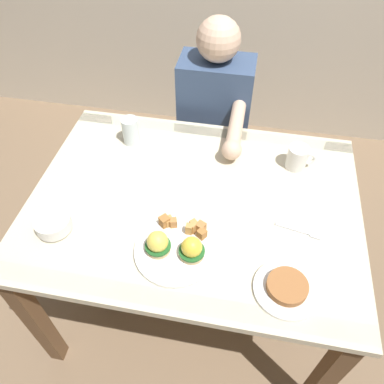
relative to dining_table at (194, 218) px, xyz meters
The scene contains 9 objects.
ground_plane 0.63m from the dining_table, ahead, with size 6.00×6.00×0.00m, color #7F664C.
dining_table is the anchor object (origin of this frame).
eggs_benedict_plate 0.27m from the dining_table, 94.22° to the right, with size 0.27×0.27×0.09m.
fruit_bowl 0.51m from the dining_table, 153.39° to the right, with size 0.12×0.12×0.05m.
coffee_mug 0.47m from the dining_table, 34.04° to the left, with size 0.11×0.08×0.09m.
fork 0.41m from the dining_table, 11.04° to the right, with size 0.16×0.05×0.00m.
water_glass_near 0.45m from the dining_table, 139.28° to the left, with size 0.07×0.07×0.12m.
side_plate 0.47m from the dining_table, 41.98° to the right, with size 0.20×0.20×0.04m.
diner_person 0.60m from the dining_table, 90.83° to the left, with size 0.34×0.54×1.14m.
Camera 1 is at (0.16, -0.89, 1.78)m, focal length 35.25 mm.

